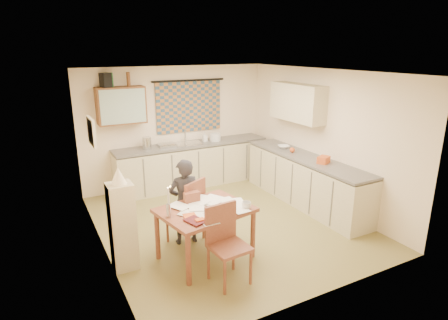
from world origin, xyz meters
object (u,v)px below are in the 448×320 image
stove (338,198)px  chair_far (186,222)px  counter_right (305,181)px  dining_table (205,233)px  shelf_stand (123,227)px  person (185,202)px  counter_back (193,165)px

stove → chair_far: size_ratio=0.85×
counter_right → chair_far: chair_far is taller
dining_table → chair_far: chair_far is taller
stove → shelf_stand: shelf_stand is taller
stove → dining_table: bearing=-179.6°
chair_far → person: bearing=19.4°
counter_back → stove: (1.46, -2.78, -0.03)m
counter_back → stove: counter_back is taller
person → shelf_stand: 1.01m
shelf_stand → counter_right: bearing=9.6°
stove → person: size_ratio=0.65×
dining_table → person: (-0.08, 0.54, 0.28)m
counter_right → chair_far: size_ratio=2.94×
stove → chair_far: bearing=167.4°
counter_back → person: bearing=-116.1°
counter_right → shelf_stand: shelf_stand is taller
chair_far → shelf_stand: (-1.01, -0.29, 0.29)m
stove → shelf_stand: 3.55m
stove → shelf_stand: size_ratio=0.71×
counter_right → shelf_stand: size_ratio=2.47×
chair_far → shelf_stand: 1.09m
chair_far → person: size_ratio=0.76×
counter_back → chair_far: 2.46m
counter_back → chair_far: size_ratio=3.29×
stove → person: (-2.56, 0.53, 0.23)m
counter_right → stove: 0.87m
counter_back → counter_right: 2.40m
person → counter_right: bearing=-166.0°
dining_table → person: size_ratio=1.01×
dining_table → person: bearing=87.9°
dining_table → shelf_stand: bearing=154.3°
counter_back → counter_right: size_ratio=1.12×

